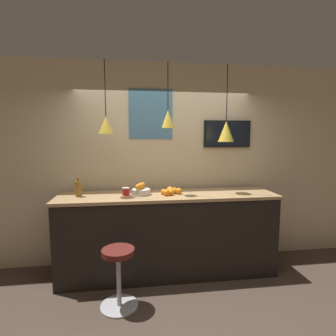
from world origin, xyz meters
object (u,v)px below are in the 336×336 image
Objects in this scene: spread_jar at (126,191)px; mounted_tv at (227,134)px; juice_bottle at (78,188)px; fruit_bowl at (141,190)px; bar_stool at (119,269)px.

spread_jar is 0.14× the size of mounted_tv.
spread_jar is (0.59, 0.00, -0.05)m from juice_bottle.
spread_jar is at bearing 0.00° from juice_bottle.
spread_jar is (-0.20, -0.00, -0.01)m from fruit_bowl.
bar_stool is 2.39m from mounted_tv.
bar_stool is 1.14m from juice_bottle.
fruit_bowl is 0.20m from spread_jar.
mounted_tv is (1.50, 0.38, 0.75)m from spread_jar.
fruit_bowl is 0.99× the size of juice_bottle.
bar_stool is 0.93× the size of mounted_tv.
bar_stool is at bearing -51.94° from juice_bottle.
juice_bottle is (-0.79, -0.00, 0.05)m from fruit_bowl.
bar_stool is 2.72× the size of fruit_bowl.
bar_stool is 6.65× the size of spread_jar.
fruit_bowl reaches higher than bar_stool.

